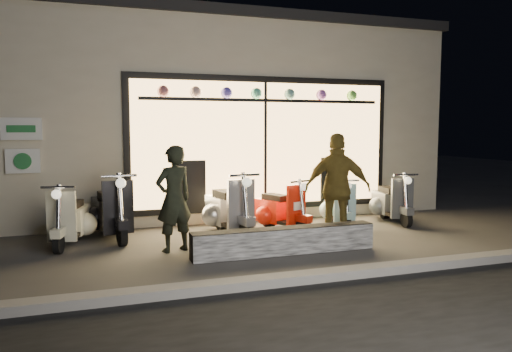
% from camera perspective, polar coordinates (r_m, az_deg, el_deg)
% --- Properties ---
extents(ground, '(40.00, 40.00, 0.00)m').
position_cam_1_polar(ground, '(8.04, 0.34, -7.90)').
color(ground, '#383533').
rests_on(ground, ground).
extents(kerb, '(40.00, 0.25, 0.12)m').
position_cam_1_polar(kerb, '(6.23, 6.52, -11.37)').
color(kerb, slate).
rests_on(kerb, ground).
extents(shop_building, '(10.20, 6.23, 4.20)m').
position_cam_1_polar(shop_building, '(12.63, -7.13, 6.57)').
color(shop_building, beige).
rests_on(shop_building, ground).
extents(graffiti_barrier, '(2.81, 0.28, 0.40)m').
position_cam_1_polar(graffiti_barrier, '(7.46, 3.29, -7.39)').
color(graffiti_barrier, black).
rests_on(graffiti_barrier, ground).
extents(scooter_silver, '(0.62, 1.51, 1.07)m').
position_cam_1_polar(scooter_silver, '(8.87, -3.29, -3.80)').
color(scooter_silver, black).
rests_on(scooter_silver, ground).
extents(scooter_red, '(0.73, 1.28, 0.93)m').
position_cam_1_polar(scooter_red, '(9.15, 2.45, -3.87)').
color(scooter_red, black).
rests_on(scooter_red, ground).
extents(scooter_black, '(0.65, 1.53, 1.09)m').
position_cam_1_polar(scooter_black, '(8.91, -16.30, -3.93)').
color(scooter_black, black).
rests_on(scooter_black, ground).
extents(scooter_cream, '(0.64, 1.36, 0.97)m').
position_cam_1_polar(scooter_cream, '(8.64, -20.37, -4.68)').
color(scooter_cream, black).
rests_on(scooter_cream, ground).
extents(scooter_blue, '(0.61, 1.26, 0.90)m').
position_cam_1_polar(scooter_blue, '(9.78, 9.43, -3.40)').
color(scooter_blue, black).
rests_on(scooter_blue, ground).
extents(scooter_grey, '(0.56, 1.36, 0.96)m').
position_cam_1_polar(scooter_grey, '(10.37, 15.08, -2.86)').
color(scooter_grey, black).
rests_on(scooter_grey, ground).
extents(man, '(0.68, 0.55, 1.61)m').
position_cam_1_polar(man, '(7.61, -9.36, -2.58)').
color(man, black).
rests_on(man, ground).
extents(woman, '(1.13, 0.86, 1.78)m').
position_cam_1_polar(woman, '(8.15, 9.31, -1.42)').
color(woman, brown).
rests_on(woman, ground).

